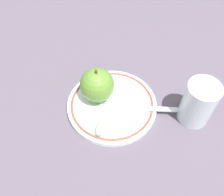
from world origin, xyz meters
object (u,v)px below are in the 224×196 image
object	(u,v)px
drinking_glass	(198,103)
fork	(141,108)
apple_red_whole	(97,85)
apple_slice_front	(105,123)
plate	(112,105)

from	to	relation	value
drinking_glass	fork	bearing A→B (deg)	28.23
apple_red_whole	apple_slice_front	distance (m)	0.09
plate	fork	world-z (taller)	fork
apple_red_whole	apple_slice_front	size ratio (longest dim) A/B	1.38
apple_red_whole	apple_slice_front	bearing A→B (deg)	136.26
fork	drinking_glass	distance (m)	0.13
fork	apple_red_whole	bearing A→B (deg)	-18.09
plate	apple_slice_front	world-z (taller)	apple_slice_front
plate	drinking_glass	world-z (taller)	drinking_glass
apple_red_whole	drinking_glass	size ratio (longest dim) A/B	0.84
apple_slice_front	fork	distance (m)	0.10
plate	drinking_glass	xyz separation A→B (m)	(-0.17, -0.08, 0.05)
plate	apple_red_whole	size ratio (longest dim) A/B	2.35
fork	drinking_glass	xyz separation A→B (m)	(-0.11, -0.06, 0.04)
apple_red_whole	drinking_glass	bearing A→B (deg)	-159.16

